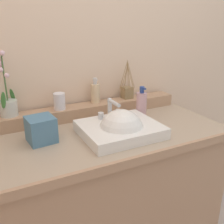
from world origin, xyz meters
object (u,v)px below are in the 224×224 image
reed_diffuser (127,92)px  tissue_box (41,129)px  soap_dispenser (95,93)px  lotion_bottle (141,105)px  sink_basin (121,131)px  potted_plant (7,102)px  tumbler_cup (59,101)px

reed_diffuser → tissue_box: 0.68m
soap_dispenser → lotion_bottle: size_ratio=0.80×
sink_basin → reed_diffuser: (0.24, 0.36, 0.09)m
potted_plant → tumbler_cup: (0.28, -0.02, -0.03)m
tumbler_cup → soap_dispenser: bearing=6.3°
potted_plant → reed_diffuser: bearing=-0.1°
tumbler_cup → tissue_box: (-0.16, -0.22, -0.06)m
tissue_box → sink_basin: bearing=-16.2°
sink_basin → reed_diffuser: bearing=55.9°
soap_dispenser → potted_plant: bearing=-179.4°
sink_basin → tissue_box: (-0.39, 0.11, 0.04)m
soap_dispenser → tumbler_cup: bearing=-173.7°
soap_dispenser → reed_diffuser: reed_diffuser is taller
soap_dispenser → tissue_box: bearing=-148.1°
reed_diffuser → tissue_box: reed_diffuser is taller
soap_dispenser → tissue_box: soap_dispenser is taller
potted_plant → soap_dispenser: 0.52m
tissue_box → potted_plant: bearing=115.7°
tumbler_cup → reed_diffuser: 0.47m
tumbler_cup → tissue_box: 0.28m
lotion_bottle → tissue_box: 0.63m
sink_basin → potted_plant: size_ratio=1.14×
sink_basin → soap_dispenser: size_ratio=2.55×
potted_plant → reed_diffuser: 0.75m
reed_diffuser → lotion_bottle: size_ratio=1.28×
sink_basin → tumbler_cup: bearing=123.9°
tissue_box → reed_diffuser: bearing=21.2°
soap_dispenser → lotion_bottle: 0.30m
potted_plant → lotion_bottle: potted_plant is taller
potted_plant → reed_diffuser: (0.75, -0.00, -0.04)m
sink_basin → potted_plant: potted_plant is taller
soap_dispenser → lotion_bottle: bearing=-41.1°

